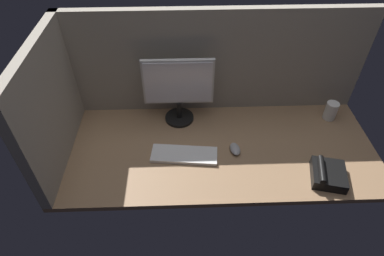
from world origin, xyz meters
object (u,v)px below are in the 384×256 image
object	(u,v)px
keyboard	(184,155)
mug_ceramic_white	(331,111)
mouse	(235,149)
desk_phone	(328,174)
monitor	(178,88)

from	to	relation	value
keyboard	mug_ceramic_white	bearing A→B (deg)	23.80
mouse	mug_ceramic_white	bearing A→B (deg)	15.32
keyboard	mouse	size ratio (longest dim) A/B	3.85
keyboard	desk_phone	distance (cm)	77.12
monitor	keyboard	distance (cm)	39.75
monitor	mouse	xyz separation A→B (cm)	(31.56, -29.96, -21.74)
mouse	mug_ceramic_white	world-z (taller)	mug_ceramic_white
keyboard	desk_phone	world-z (taller)	desk_phone
mouse	desk_phone	distance (cm)	50.40
mouse	desk_phone	bearing A→B (deg)	-32.18
monitor	mouse	world-z (taller)	monitor
mouse	monitor	bearing A→B (deg)	128.97
monitor	keyboard	size ratio (longest dim) A/B	1.15
mug_ceramic_white	keyboard	bearing A→B (deg)	-162.32
monitor	keyboard	bearing A→B (deg)	-85.71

